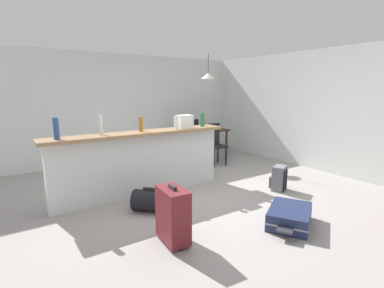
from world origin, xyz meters
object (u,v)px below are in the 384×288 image
at_px(bottle_clear, 101,125).
at_px(suitcase_flat_navy, 290,216).
at_px(bottle_white, 176,123).
at_px(dining_table, 202,133).
at_px(bottle_green, 202,120).
at_px(bottle_amber, 141,124).
at_px(pendant_lamp, 208,76).
at_px(backpack_grey, 279,178).
at_px(bottle_blue, 56,128).
at_px(duffel_bag_black, 150,201).
at_px(grocery_bag, 185,121).
at_px(suitcase_upright_maroon, 173,215).
at_px(dining_chair_near_partition, 214,142).
at_px(dining_chair_far_side, 190,135).

height_order(bottle_clear, suitcase_flat_navy, bottle_clear).
bearing_deg(bottle_clear, bottle_white, -5.59).
height_order(bottle_clear, dining_table, bottle_clear).
xyz_separation_m(bottle_green, dining_table, (1.04, 1.43, -0.50)).
xyz_separation_m(bottle_amber, dining_table, (2.20, 1.37, -0.50)).
distance_m(bottle_green, pendant_lamp, 1.95).
height_order(pendant_lamp, backpack_grey, pendant_lamp).
bearing_deg(bottle_green, suitcase_flat_navy, -92.88).
height_order(bottle_blue, duffel_bag_black, bottle_blue).
relative_size(bottle_clear, bottle_green, 1.27).
xyz_separation_m(bottle_blue, grocery_bag, (2.04, 0.02, -0.04)).
bearing_deg(bottle_green, suitcase_upright_maroon, -134.36).
distance_m(bottle_blue, bottle_green, 2.41).
relative_size(bottle_blue, duffel_bag_black, 0.53).
distance_m(bottle_green, duffel_bag_black, 1.83).
relative_size(bottle_amber, dining_chair_near_partition, 0.25).
distance_m(pendant_lamp, backpack_grey, 3.04).
distance_m(dining_chair_far_side, pendant_lamp, 1.63).
bearing_deg(bottle_white, suitcase_upright_maroon, -122.36).
height_order(bottle_clear, duffel_bag_black, bottle_clear).
xyz_separation_m(bottle_blue, bottle_green, (2.41, 0.00, -0.03)).
distance_m(bottle_clear, backpack_grey, 3.02).
relative_size(bottle_blue, dining_chair_far_side, 0.31).
xyz_separation_m(pendant_lamp, suitcase_upright_maroon, (-2.68, -2.91, -1.67)).
bearing_deg(grocery_bag, suitcase_upright_maroon, -126.46).
xyz_separation_m(bottle_amber, dining_chair_far_side, (2.23, 1.95, -0.63)).
distance_m(bottle_white, suitcase_upright_maroon, 1.99).
xyz_separation_m(grocery_bag, dining_chair_far_side, (1.43, 1.99, -0.63)).
height_order(bottle_white, duffel_bag_black, bottle_white).
bearing_deg(suitcase_flat_navy, dining_chair_near_partition, 69.62).
bearing_deg(duffel_bag_black, bottle_amber, 73.28).
xyz_separation_m(bottle_white, backpack_grey, (1.38, -1.06, -0.94)).
distance_m(bottle_green, backpack_grey, 1.66).
bearing_deg(grocery_bag, dining_chair_far_side, 54.26).
bearing_deg(grocery_bag, bottle_white, -163.61).
relative_size(bottle_white, dining_chair_far_side, 0.24).
distance_m(bottle_blue, bottle_clear, 0.62).
height_order(dining_chair_near_partition, backpack_grey, dining_chair_near_partition).
bearing_deg(duffel_bag_black, backpack_grey, -11.40).
bearing_deg(pendant_lamp, backpack_grey, -97.58).
xyz_separation_m(grocery_bag, suitcase_flat_navy, (0.27, -2.04, -1.03)).
bearing_deg(suitcase_flat_navy, bottle_green, 87.12).
height_order(bottle_amber, bottle_white, bottle_amber).
relative_size(grocery_bag, suitcase_flat_navy, 0.29).
xyz_separation_m(dining_table, suitcase_upright_maroon, (-2.58, -3.01, -0.32)).
relative_size(pendant_lamp, backpack_grey, 1.47).
height_order(bottle_green, suitcase_upright_maroon, bottle_green).
bearing_deg(suitcase_upright_maroon, backpack_grey, 11.46).
height_order(dining_chair_near_partition, suitcase_upright_maroon, dining_chair_near_partition).
xyz_separation_m(bottle_green, suitcase_upright_maroon, (-1.55, -1.58, -0.82)).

